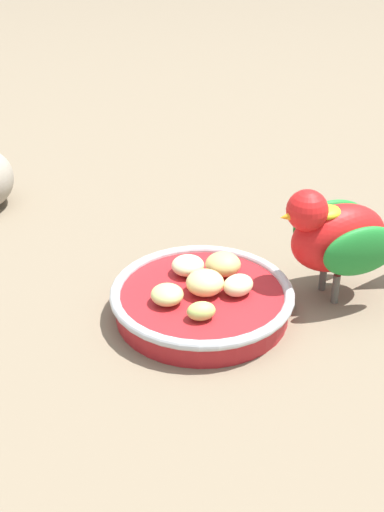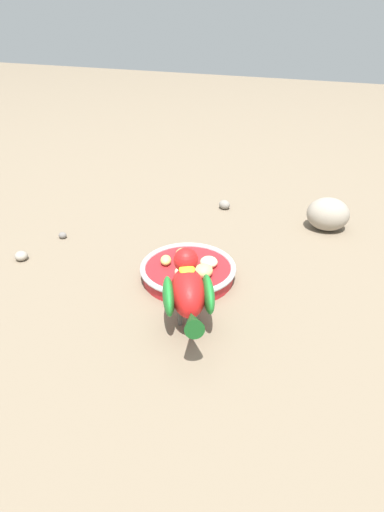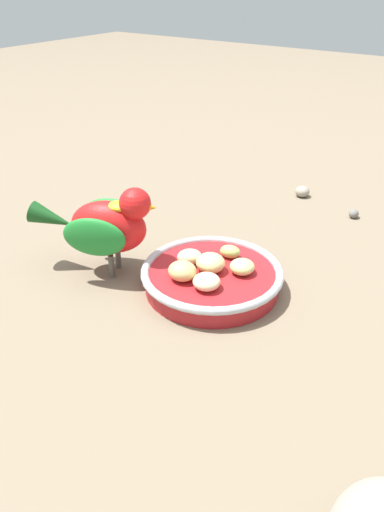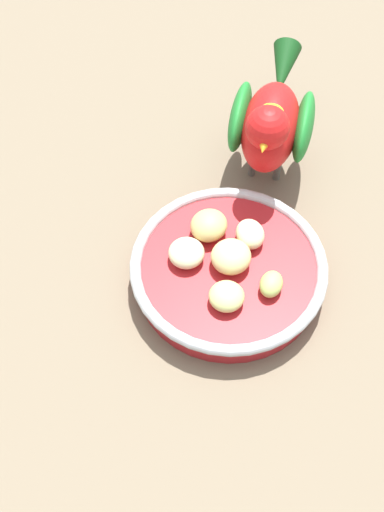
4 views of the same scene
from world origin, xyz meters
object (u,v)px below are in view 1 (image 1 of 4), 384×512
Objects in this scene: apple_piece_4 at (205,284)px; parrot at (342,234)px; apple_piece_5 at (188,265)px; apple_piece_1 at (223,264)px; apple_piece_3 at (201,311)px; feeding_bowl at (202,303)px; apple_piece_2 at (238,283)px; apple_piece_0 at (167,295)px.

parrot is (0.05, -0.13, 0.03)m from apple_piece_4.
parrot is at bearing -87.28° from apple_piece_5.
apple_piece_1 reaches higher than apple_piece_5.
parrot is at bearing -57.42° from apple_piece_3.
apple_piece_3 is at bearing -168.56° from apple_piece_5.
apple_piece_1 is (0.04, -0.02, 0.02)m from feeding_bowl.
feeding_bowl is 5.62× the size of apple_piece_2.
apple_piece_0 is at bearing -2.27° from parrot.
parrot reaches higher than apple_piece_3.
apple_piece_1 is 0.04m from apple_piece_4.
apple_piece_2 is at bearing -1.25° from parrot.
apple_piece_2 is at bearing -77.79° from apple_piece_4.
apple_piece_0 is 0.85× the size of apple_piece_4.
feeding_bowl is 0.04m from apple_piece_2.
parrot is at bearing -70.95° from feeding_bowl.
apple_piece_0 is at bearing 113.86° from apple_piece_4.
apple_piece_5 is at bearing 89.93° from apple_piece_1.
apple_piece_0 is 0.07m from apple_piece_2.
apple_piece_5 is at bearing 21.33° from feeding_bowl.
apple_piece_1 is at bearing -18.78° from parrot.
apple_piece_1 is 1.08× the size of apple_piece_5.
apple_piece_4 is 0.04m from apple_piece_5.
apple_piece_4 is at bearing 156.02° from apple_piece_1.
apple_piece_1 is at bearing -26.73° from feeding_bowl.
apple_piece_4 reaches higher than apple_piece_5.
apple_piece_0 reaches higher than feeding_bowl.
apple_piece_0 is at bearing 136.02° from apple_piece_1.
apple_piece_2 is 0.06m from apple_piece_3.
feeding_bowl is 0.05m from apple_piece_1.
parrot is at bearing -69.92° from apple_piece_0.
feeding_bowl is 0.04m from apple_piece_0.
apple_piece_0 is 0.18× the size of parrot.
feeding_bowl is 0.05m from apple_piece_5.
parrot is at bearing -68.89° from apple_piece_2.
apple_piece_2 is 0.03m from apple_piece_4.
feeding_bowl is 5.41× the size of apple_piece_5.
apple_piece_1 and apple_piece_4 have the same top height.
parrot is at bearing -86.42° from apple_piece_1.
apple_piece_2 reaches higher than feeding_bowl.
feeding_bowl is 5.02× the size of apple_piece_1.
apple_piece_0 reaches higher than apple_piece_3.
apple_piece_4 is (0.00, -0.00, 0.02)m from feeding_bowl.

